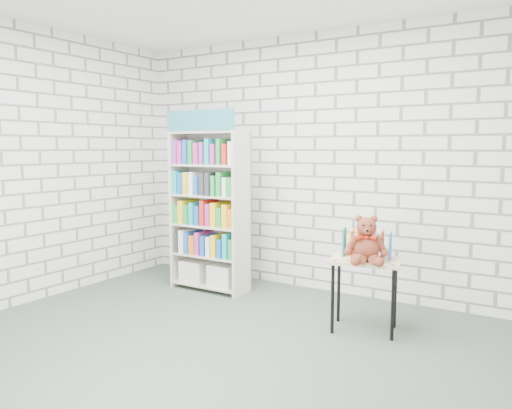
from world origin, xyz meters
The scene contains 6 objects.
ground centered at (0.00, 0.00, 0.00)m, with size 4.50×4.50×0.00m, color #424F43.
room_shell centered at (0.00, 0.00, 1.78)m, with size 4.52×4.02×2.81m.
bookshelf centered at (-0.95, 1.36, 0.90)m, with size 0.88×0.34×1.96m.
display_table centered at (0.94, 1.04, 0.54)m, with size 0.66×0.52×0.63m.
table_books centered at (0.91, 1.13, 0.75)m, with size 0.44×0.27×0.24m.
teddy_bear centered at (0.97, 0.95, 0.78)m, with size 0.36×0.35×0.39m.
Camera 1 is at (2.34, -2.99, 1.57)m, focal length 35.00 mm.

